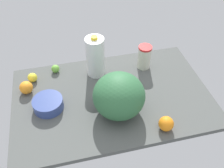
% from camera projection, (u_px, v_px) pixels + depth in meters
% --- Properties ---
extents(countertop, '(1.20, 0.76, 0.03)m').
position_uv_depth(countertop, '(112.00, 97.00, 1.54)').
color(countertop, '#4D514E').
rests_on(countertop, ground).
extents(watermelon, '(0.29, 0.29, 0.25)m').
position_uv_depth(watermelon, '(119.00, 96.00, 1.36)').
color(watermelon, '#2F673D').
rests_on(watermelon, countertop).
extents(tumbler_cup, '(0.09, 0.09, 0.17)m').
position_uv_depth(tumbler_cup, '(144.00, 57.00, 1.67)').
color(tumbler_cup, beige).
rests_on(tumbler_cup, countertop).
extents(milk_jug, '(0.12, 0.12, 0.29)m').
position_uv_depth(milk_jug, '(95.00, 57.00, 1.59)').
color(milk_jug, white).
rests_on(milk_jug, countertop).
extents(mixing_bowl, '(0.17, 0.17, 0.06)m').
position_uv_depth(mixing_bowl, '(48.00, 104.00, 1.44)').
color(mixing_bowl, '#344689').
rests_on(mixing_bowl, countertop).
extents(orange_by_jug, '(0.08, 0.08, 0.08)m').
position_uv_depth(orange_by_jug, '(166.00, 124.00, 1.33)').
color(orange_by_jug, orange).
rests_on(orange_by_jug, countertop).
extents(lemon_near_front, '(0.06, 0.06, 0.06)m').
position_uv_depth(lemon_near_front, '(32.00, 78.00, 1.61)').
color(lemon_near_front, yellow).
rests_on(lemon_near_front, countertop).
extents(orange_beside_bowl, '(0.08, 0.08, 0.08)m').
position_uv_depth(orange_beside_bowl, '(26.00, 88.00, 1.53)').
color(orange_beside_bowl, orange).
rests_on(orange_beside_bowl, countertop).
extents(lime_far_back, '(0.05, 0.05, 0.05)m').
position_uv_depth(lime_far_back, '(55.00, 69.00, 1.67)').
color(lime_far_back, '#6AB03D').
rests_on(lime_far_back, countertop).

